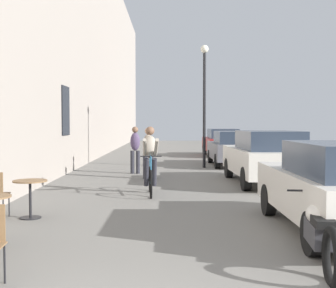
# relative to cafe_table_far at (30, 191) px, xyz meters

# --- Properties ---
(building_facade_left) EXTENTS (0.54, 68.00, 11.62)m
(building_facade_left) POSITION_rel_cafe_table_far_xyz_m (-1.22, 8.42, 5.29)
(building_facade_left) COLOR gray
(building_facade_left) RESTS_ON ground_plane
(cafe_table_far) EXTENTS (0.64, 0.64, 0.72)m
(cafe_table_far) POSITION_rel_cafe_table_far_xyz_m (0.00, 0.00, 0.00)
(cafe_table_far) COLOR black
(cafe_table_far) RESTS_ON ground_plane
(cyclist_on_bicycle) EXTENTS (0.52, 1.76, 1.74)m
(cyclist_on_bicycle) POSITION_rel_cafe_table_far_xyz_m (2.15, 2.99, 0.29)
(cyclist_on_bicycle) COLOR black
(cyclist_on_bicycle) RESTS_ON ground_plane
(pedestrian_near) EXTENTS (0.35, 0.26, 1.65)m
(pedestrian_near) POSITION_rel_cafe_table_far_xyz_m (1.96, 6.18, 0.41)
(pedestrian_near) COLOR #26262D
(pedestrian_near) RESTS_ON ground_plane
(pedestrian_mid) EXTENTS (0.36, 0.26, 1.67)m
(pedestrian_mid) POSITION_rel_cafe_table_far_xyz_m (1.43, 7.72, 0.42)
(pedestrian_mid) COLOR #26262D
(pedestrian_mid) RESTS_ON ground_plane
(street_lamp) EXTENTS (0.32, 0.32, 4.90)m
(street_lamp) POSITION_rel_cafe_table_far_xyz_m (4.05, 9.88, 2.59)
(street_lamp) COLOR black
(street_lamp) RESTS_ON ground_plane
(parked_car_second) EXTENTS (1.97, 4.47, 1.58)m
(parked_car_second) POSITION_rel_cafe_table_far_xyz_m (5.47, 4.90, 0.30)
(parked_car_second) COLOR beige
(parked_car_second) RESTS_ON ground_plane
(parked_car_third) EXTENTS (1.77, 4.12, 1.46)m
(parked_car_third) POSITION_rel_cafe_table_far_xyz_m (5.30, 10.67, 0.24)
(parked_car_third) COLOR #595960
(parked_car_third) RESTS_ON ground_plane
(parked_car_fourth) EXTENTS (1.83, 4.21, 1.49)m
(parked_car_fourth) POSITION_rel_cafe_table_far_xyz_m (5.53, 16.53, 0.25)
(parked_car_fourth) COLOR maroon
(parked_car_fourth) RESTS_ON ground_plane
(parked_motorcycle) EXTENTS (0.62, 2.14, 0.92)m
(parked_motorcycle) POSITION_rel_cafe_table_far_xyz_m (4.51, -2.86, -0.12)
(parked_motorcycle) COLOR black
(parked_motorcycle) RESTS_ON ground_plane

